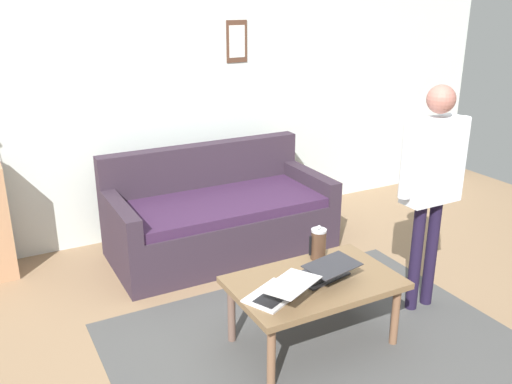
% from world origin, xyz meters
% --- Properties ---
extents(ground_plane, '(7.68, 7.68, 0.00)m').
position_xyz_m(ground_plane, '(0.00, 0.00, 0.00)').
color(ground_plane, '#8E6F51').
extents(area_rug, '(2.51, 1.97, 0.01)m').
position_xyz_m(area_rug, '(-0.03, 0.12, 0.00)').
color(area_rug, '#484847').
rests_on(area_rug, ground_plane).
extents(back_wall, '(7.04, 0.11, 2.70)m').
position_xyz_m(back_wall, '(-0.00, -2.20, 1.35)').
color(back_wall, silver).
rests_on(back_wall, ground_plane).
extents(couch, '(1.85, 0.90, 0.88)m').
position_xyz_m(couch, '(-0.07, -1.51, 0.31)').
color(couch, '#332632').
rests_on(couch, ground_plane).
extents(coffee_table, '(1.04, 0.65, 0.45)m').
position_xyz_m(coffee_table, '(-0.03, 0.02, 0.40)').
color(coffee_table, brown).
rests_on(coffee_table, ground_plane).
extents(laptop_left, '(0.39, 0.38, 0.13)m').
position_xyz_m(laptop_left, '(-0.09, 0.03, 0.50)').
color(laptop_left, '#28282D').
rests_on(laptop_left, coffee_table).
extents(laptop_center, '(0.46, 0.46, 0.13)m').
position_xyz_m(laptop_center, '(0.27, 0.11, 0.50)').
color(laptop_center, silver).
rests_on(laptop_center, coffee_table).
extents(french_press, '(0.12, 0.10, 0.24)m').
position_xyz_m(french_press, '(-0.21, -0.22, 0.56)').
color(french_press, '#4C3323').
rests_on(french_press, coffee_table).
extents(person_standing, '(0.56, 0.18, 1.59)m').
position_xyz_m(person_standing, '(-0.95, 0.01, 1.02)').
color(person_standing, black).
rests_on(person_standing, ground_plane).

